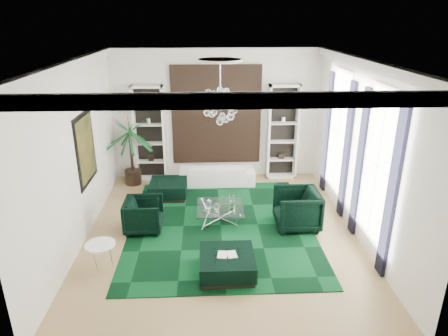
{
  "coord_description": "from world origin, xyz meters",
  "views": [
    {
      "loc": [
        -0.31,
        -7.94,
        4.6
      ],
      "look_at": [
        0.09,
        0.5,
        1.38
      ],
      "focal_mm": 32.0,
      "sensor_mm": 36.0,
      "label": 1
    }
  ],
  "objects_px": {
    "armchair_right": "(297,209)",
    "side_table": "(102,257)",
    "sofa": "(217,173)",
    "armchair_left": "(144,215)",
    "coffee_table": "(220,214)",
    "palm": "(130,142)",
    "ottoman_front": "(227,264)",
    "ottoman_side": "(168,189)"
  },
  "relations": [
    {
      "from": "ottoman_side",
      "to": "palm",
      "type": "xyz_separation_m",
      "value": [
        -1.1,
        0.95,
        1.06
      ]
    },
    {
      "from": "sofa",
      "to": "armchair_right",
      "type": "distance_m",
      "value": 3.18
    },
    {
      "from": "armchair_left",
      "to": "armchair_right",
      "type": "xyz_separation_m",
      "value": [
        3.5,
        0.0,
        0.07
      ]
    },
    {
      "from": "coffee_table",
      "to": "palm",
      "type": "relative_size",
      "value": 0.42
    },
    {
      "from": "armchair_right",
      "to": "ottoman_front",
      "type": "distance_m",
      "value": 2.45
    },
    {
      "from": "palm",
      "to": "sofa",
      "type": "bearing_deg",
      "value": -2.34
    },
    {
      "from": "ottoman_front",
      "to": "ottoman_side",
      "type": "bearing_deg",
      "value": 111.52
    },
    {
      "from": "armchair_left",
      "to": "ottoman_front",
      "type": "bearing_deg",
      "value": -134.19
    },
    {
      "from": "armchair_right",
      "to": "coffee_table",
      "type": "bearing_deg",
      "value": -101.31
    },
    {
      "from": "sofa",
      "to": "ottoman_front",
      "type": "distance_m",
      "value": 4.4
    },
    {
      "from": "armchair_left",
      "to": "ottoman_side",
      "type": "bearing_deg",
      "value": -12.53
    },
    {
      "from": "armchair_right",
      "to": "ottoman_side",
      "type": "xyz_separation_m",
      "value": [
        -3.1,
        1.8,
        -0.24
      ]
    },
    {
      "from": "sofa",
      "to": "armchair_left",
      "type": "xyz_separation_m",
      "value": [
        -1.75,
        -2.65,
        0.07
      ]
    },
    {
      "from": "armchair_left",
      "to": "armchair_right",
      "type": "relative_size",
      "value": 0.85
    },
    {
      "from": "sofa",
      "to": "side_table",
      "type": "distance_m",
      "value": 4.77
    },
    {
      "from": "sofa",
      "to": "ottoman_side",
      "type": "xyz_separation_m",
      "value": [
        -1.35,
        -0.85,
        -0.1
      ]
    },
    {
      "from": "ottoman_side",
      "to": "palm",
      "type": "relative_size",
      "value": 0.38
    },
    {
      "from": "ottoman_side",
      "to": "palm",
      "type": "bearing_deg",
      "value": 139.18
    },
    {
      "from": "ottoman_side",
      "to": "ottoman_front",
      "type": "bearing_deg",
      "value": -68.48
    },
    {
      "from": "armchair_right",
      "to": "side_table",
      "type": "distance_m",
      "value": 4.37
    },
    {
      "from": "coffee_table",
      "to": "ottoman_front",
      "type": "distance_m",
      "value": 2.1
    },
    {
      "from": "coffee_table",
      "to": "palm",
      "type": "bearing_deg",
      "value": 135.59
    },
    {
      "from": "side_table",
      "to": "armchair_left",
      "type": "bearing_deg",
      "value": 68.2
    },
    {
      "from": "armchair_left",
      "to": "armchair_right",
      "type": "bearing_deg",
      "value": -90.0
    },
    {
      "from": "coffee_table",
      "to": "palm",
      "type": "distance_m",
      "value": 3.6
    },
    {
      "from": "sofa",
      "to": "ottoman_side",
      "type": "distance_m",
      "value": 1.6
    },
    {
      "from": "ottoman_front",
      "to": "sofa",
      "type": "bearing_deg",
      "value": 90.65
    },
    {
      "from": "sofa",
      "to": "ottoman_side",
      "type": "relative_size",
      "value": 2.2
    },
    {
      "from": "armchair_left",
      "to": "coffee_table",
      "type": "xyz_separation_m",
      "value": [
        1.75,
        0.35,
        -0.2
      ]
    },
    {
      "from": "sofa",
      "to": "armchair_left",
      "type": "bearing_deg",
      "value": 56.56
    },
    {
      "from": "ottoman_side",
      "to": "palm",
      "type": "height_order",
      "value": "palm"
    },
    {
      "from": "armchair_left",
      "to": "ottoman_front",
      "type": "xyz_separation_m",
      "value": [
        1.8,
        -1.75,
        -0.18
      ]
    },
    {
      "from": "armchair_right",
      "to": "palm",
      "type": "relative_size",
      "value": 0.39
    },
    {
      "from": "ottoman_front",
      "to": "side_table",
      "type": "relative_size",
      "value": 1.81
    },
    {
      "from": "side_table",
      "to": "ottoman_side",
      "type": "bearing_deg",
      "value": 73.14
    },
    {
      "from": "armchair_right",
      "to": "coffee_table",
      "type": "relative_size",
      "value": 0.92
    },
    {
      "from": "palm",
      "to": "ottoman_front",
      "type": "bearing_deg",
      "value": -60.95
    },
    {
      "from": "side_table",
      "to": "palm",
      "type": "relative_size",
      "value": 0.22
    },
    {
      "from": "armchair_left",
      "to": "side_table",
      "type": "xyz_separation_m",
      "value": [
        -0.6,
        -1.5,
        -0.11
      ]
    },
    {
      "from": "coffee_table",
      "to": "ottoman_side",
      "type": "relative_size",
      "value": 1.11
    },
    {
      "from": "ottoman_side",
      "to": "coffee_table",
      "type": "bearing_deg",
      "value": -47.05
    },
    {
      "from": "side_table",
      "to": "palm",
      "type": "distance_m",
      "value": 4.37
    }
  ]
}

